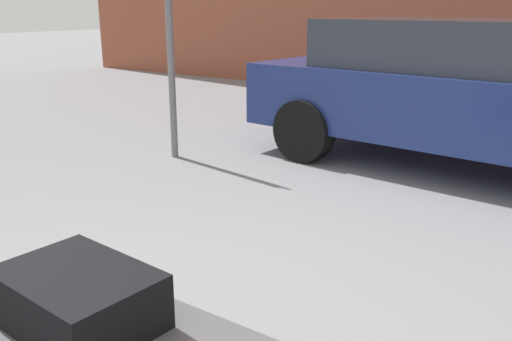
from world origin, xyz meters
TOP-DOWN VIEW (x-y plane):
  - suitcase_black_front_right at (-0.03, 0.04)m, footprint 0.64×0.48m
  - parked_car at (0.31, 4.39)m, footprint 4.43×2.19m
  - no_parking_sign at (-2.32, 3.01)m, footprint 0.50×0.07m

SIDE VIEW (x-z plane):
  - suitcase_black_front_right at x=-0.03m, z-range 0.34..0.57m
  - parked_car at x=0.31m, z-range 0.05..1.47m
  - no_parking_sign at x=-2.32m, z-range 0.28..2.61m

